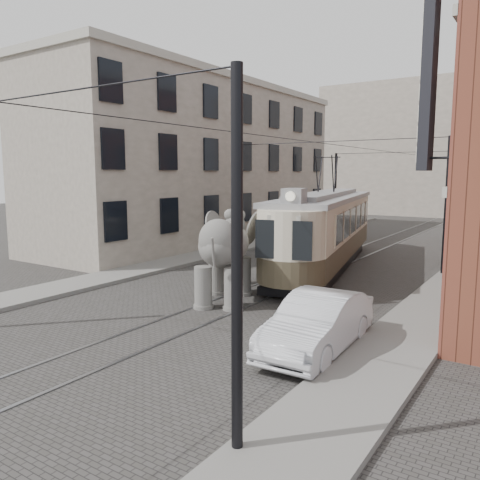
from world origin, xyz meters
The scene contains 10 objects.
ground centered at (0.00, 0.00, 0.00)m, with size 120.00×120.00×0.00m, color #3D3B39.
tram_rails centered at (0.00, 0.00, 0.01)m, with size 1.54×80.00×0.02m, color slate, non-canonical shape.
sidewalk_right centered at (6.00, 0.00, 0.07)m, with size 2.00×60.00×0.15m, color slate.
sidewalk_left centered at (-6.50, 0.00, 0.07)m, with size 2.00×60.00×0.15m, color slate.
stucco_building centered at (-11.00, 10.00, 5.00)m, with size 7.00×24.00×10.00m, color gray.
distant_block centered at (0.00, 40.00, 7.00)m, with size 28.00×10.00×14.00m, color gray.
catenary centered at (-0.20, 5.00, 3.00)m, with size 11.00×30.20×6.00m, color black, non-canonical shape.
tram centered at (0.08, 5.08, 2.61)m, with size 2.72×13.16×5.22m, color beige, non-canonical shape.
elephant centered at (-0.35, -2.55, 1.56)m, with size 2.81×5.10×3.12m, color #63605B, non-canonical shape.
parked_car centered at (4.36, -5.13, 0.72)m, with size 1.54×4.39×1.45m, color silver.
Camera 1 is at (9.15, -15.88, 4.44)m, focal length 35.96 mm.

